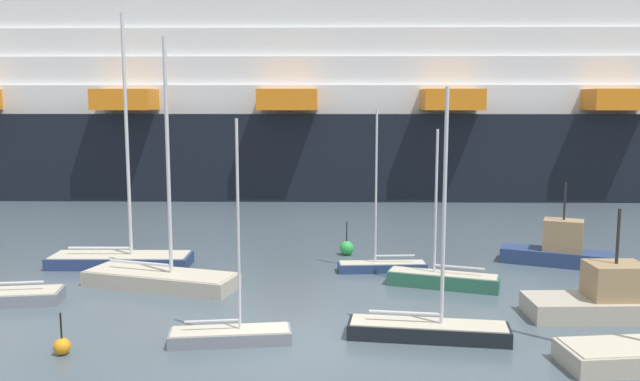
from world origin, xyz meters
name	(u,v)px	position (x,y,z in m)	size (l,w,h in m)	color
ground_plane	(296,343)	(0.00, 0.00, 0.00)	(600.00, 600.00, 0.00)	#4C5B66
sailboat_0	(161,276)	(-6.52, 6.25, 0.49)	(7.02, 3.57, 10.62)	#BCB29E
sailboat_1	(382,264)	(3.11, 9.47, 0.38)	(4.25, 1.40, 7.67)	navy
sailboat_2	(443,278)	(5.66, 7.00, 0.41)	(4.85, 2.26, 6.82)	#2D6B51
sailboat_3	(121,256)	(-9.57, 9.62, 0.52)	(6.90, 2.42, 12.04)	navy
sailboat_5	(230,333)	(-2.18, -0.06, 0.34)	(4.18, 1.85, 7.46)	gray
sailboat_7	(428,327)	(4.45, 0.77, 0.42)	(5.51, 1.71, 8.47)	black
fishing_boat_0	(609,299)	(11.38, 3.49, 0.70)	(6.03, 2.56, 4.10)	#BCB29E
fishing_boat_1	(559,249)	(11.80, 11.36, 0.77)	(5.45, 3.20, 4.09)	navy
channel_buoy_0	(347,248)	(1.35, 12.71, 0.38)	(0.74, 0.74, 1.77)	green
channel_buoy_2	(62,346)	(-7.32, -1.45, 0.28)	(0.54, 0.54, 1.37)	orange
cruise_ship	(293,110)	(-4.34, 39.06, 7.16)	(126.85, 24.70, 22.33)	black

